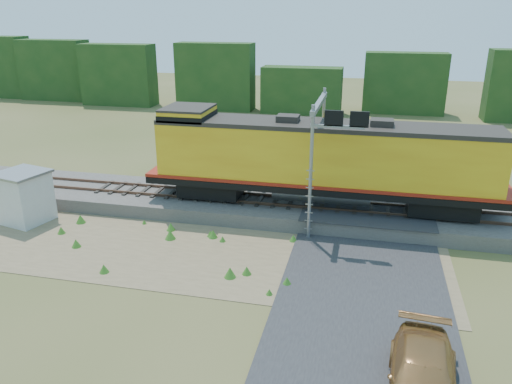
% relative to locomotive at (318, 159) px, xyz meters
% --- Properties ---
extents(ground, '(140.00, 140.00, 0.00)m').
position_rel_locomotive_xyz_m(ground, '(-4.12, -6.00, -3.47)').
color(ground, '#475123').
rests_on(ground, ground).
extents(ballast, '(70.00, 5.00, 0.80)m').
position_rel_locomotive_xyz_m(ballast, '(-4.12, -0.00, -3.07)').
color(ballast, slate).
rests_on(ballast, ground).
extents(rails, '(70.00, 1.54, 0.16)m').
position_rel_locomotive_xyz_m(rails, '(-4.12, -0.00, -2.59)').
color(rails, brown).
rests_on(rails, ballast).
extents(dirt_shoulder, '(26.00, 8.00, 0.03)m').
position_rel_locomotive_xyz_m(dirt_shoulder, '(-6.12, -5.50, -3.46)').
color(dirt_shoulder, '#8C7754').
rests_on(dirt_shoulder, ground).
extents(road, '(7.00, 66.00, 0.86)m').
position_rel_locomotive_xyz_m(road, '(2.88, -5.26, -3.39)').
color(road, '#38383A').
rests_on(road, ground).
extents(tree_line_north, '(130.00, 3.00, 6.50)m').
position_rel_locomotive_xyz_m(tree_line_north, '(-4.12, 32.00, -0.40)').
color(tree_line_north, '#1B3E16').
rests_on(tree_line_north, ground).
extents(weed_clumps, '(15.00, 6.20, 0.56)m').
position_rel_locomotive_xyz_m(weed_clumps, '(-7.62, -5.90, -3.47)').
color(weed_clumps, '#377321').
rests_on(weed_clumps, ground).
extents(locomotive, '(19.75, 3.01, 5.10)m').
position_rel_locomotive_xyz_m(locomotive, '(0.00, 0.00, 0.00)').
color(locomotive, black).
rests_on(locomotive, rails).
extents(shed, '(2.94, 2.94, 2.90)m').
position_rel_locomotive_xyz_m(shed, '(-15.64, -4.11, -2.01)').
color(shed, silver).
rests_on(shed, ground).
extents(signal_gantry, '(2.75, 6.20, 6.94)m').
position_rel_locomotive_xyz_m(signal_gantry, '(0.32, -0.66, 1.74)').
color(signal_gantry, gray).
rests_on(signal_gantry, ground).
extents(car, '(2.46, 5.20, 1.47)m').
position_rel_locomotive_xyz_m(car, '(4.74, -13.43, -2.74)').
color(car, '#A8743E').
rests_on(car, ground).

